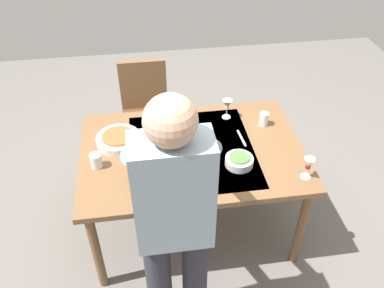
{
  "coord_description": "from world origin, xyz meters",
  "views": [
    {
      "loc": [
        0.29,
        2.03,
        2.49
      ],
      "look_at": [
        0.0,
        0.0,
        0.8
      ],
      "focal_mm": 37.55,
      "sensor_mm": 36.0,
      "label": 1
    }
  ],
  "objects_px": {
    "wine_bottle": "(135,162)",
    "wine_glass_right": "(227,106)",
    "dinner_plate_far": "(191,178)",
    "dining_table": "(192,158)",
    "wine_glass_left": "(308,165)",
    "water_cup_far_left": "(139,185)",
    "water_cup_near_left": "(96,161)",
    "dinner_plate_near": "(188,140)",
    "chair_near": "(145,107)",
    "serving_bowl_pasta": "(119,139)",
    "person_server": "(174,221)",
    "side_bowl_salad": "(239,161)",
    "water_cup_near_right": "(264,119)"
  },
  "relations": [
    {
      "from": "wine_glass_right",
      "to": "dinner_plate_near",
      "type": "bearing_deg",
      "value": 35.74
    },
    {
      "from": "dining_table",
      "to": "wine_glass_left",
      "type": "xyz_separation_m",
      "value": [
        -0.66,
        0.36,
        0.18
      ]
    },
    {
      "from": "dining_table",
      "to": "wine_glass_right",
      "type": "xyz_separation_m",
      "value": [
        -0.31,
        -0.33,
        0.18
      ]
    },
    {
      "from": "chair_near",
      "to": "person_server",
      "type": "height_order",
      "value": "person_server"
    },
    {
      "from": "chair_near",
      "to": "water_cup_far_left",
      "type": "distance_m",
      "value": 1.25
    },
    {
      "from": "person_server",
      "to": "wine_bottle",
      "type": "height_order",
      "value": "person_server"
    },
    {
      "from": "wine_bottle",
      "to": "wine_glass_right",
      "type": "height_order",
      "value": "wine_bottle"
    },
    {
      "from": "wine_bottle",
      "to": "serving_bowl_pasta",
      "type": "bearing_deg",
      "value": -72.15
    },
    {
      "from": "dinner_plate_far",
      "to": "person_server",
      "type": "bearing_deg",
      "value": 72.68
    },
    {
      "from": "water_cup_far_left",
      "to": "serving_bowl_pasta",
      "type": "bearing_deg",
      "value": -75.87
    },
    {
      "from": "person_server",
      "to": "dinner_plate_near",
      "type": "bearing_deg",
      "value": -102.0
    },
    {
      "from": "side_bowl_salad",
      "to": "dinner_plate_far",
      "type": "bearing_deg",
      "value": 15.27
    },
    {
      "from": "water_cup_near_right",
      "to": "dining_table",
      "type": "bearing_deg",
      "value": 20.47
    },
    {
      "from": "dining_table",
      "to": "dinner_plate_far",
      "type": "xyz_separation_m",
      "value": [
        0.05,
        0.28,
        0.08
      ]
    },
    {
      "from": "chair_near",
      "to": "dinner_plate_near",
      "type": "bearing_deg",
      "value": 108.82
    },
    {
      "from": "wine_glass_left",
      "to": "water_cup_near_right",
      "type": "xyz_separation_m",
      "value": [
        0.11,
        -0.57,
        -0.05
      ]
    },
    {
      "from": "dining_table",
      "to": "person_server",
      "type": "distance_m",
      "value": 0.84
    },
    {
      "from": "wine_glass_right",
      "to": "serving_bowl_pasta",
      "type": "height_order",
      "value": "wine_glass_right"
    },
    {
      "from": "wine_bottle",
      "to": "dinner_plate_far",
      "type": "xyz_separation_m",
      "value": [
        -0.33,
        0.09,
        -0.1
      ]
    },
    {
      "from": "water_cup_near_left",
      "to": "dinner_plate_near",
      "type": "xyz_separation_m",
      "value": [
        -0.61,
        -0.18,
        -0.04
      ]
    },
    {
      "from": "water_cup_far_left",
      "to": "water_cup_near_left",
      "type": "bearing_deg",
      "value": -44.48
    },
    {
      "from": "wine_bottle",
      "to": "dinner_plate_near",
      "type": "bearing_deg",
      "value": -141.3
    },
    {
      "from": "person_server",
      "to": "wine_glass_right",
      "type": "height_order",
      "value": "person_server"
    },
    {
      "from": "wine_bottle",
      "to": "dinner_plate_far",
      "type": "distance_m",
      "value": 0.36
    },
    {
      "from": "chair_near",
      "to": "water_cup_near_left",
      "type": "bearing_deg",
      "value": 70.41
    },
    {
      "from": "wine_glass_left",
      "to": "serving_bowl_pasta",
      "type": "xyz_separation_m",
      "value": [
        1.14,
        -0.5,
        -0.07
      ]
    },
    {
      "from": "dinner_plate_far",
      "to": "water_cup_near_left",
      "type": "bearing_deg",
      "value": -19.25
    },
    {
      "from": "wine_glass_left",
      "to": "water_cup_far_left",
      "type": "xyz_separation_m",
      "value": [
        1.02,
        -0.03,
        -0.05
      ]
    },
    {
      "from": "water_cup_near_left",
      "to": "water_cup_far_left",
      "type": "height_order",
      "value": "water_cup_far_left"
    },
    {
      "from": "wine_bottle",
      "to": "water_cup_near_left",
      "type": "xyz_separation_m",
      "value": [
        0.25,
        -0.11,
        -0.06
      ]
    },
    {
      "from": "person_server",
      "to": "side_bowl_salad",
      "type": "distance_m",
      "value": 0.77
    },
    {
      "from": "wine_bottle",
      "to": "dinner_plate_far",
      "type": "relative_size",
      "value": 1.29
    },
    {
      "from": "dining_table",
      "to": "wine_glass_right",
      "type": "height_order",
      "value": "wine_glass_right"
    },
    {
      "from": "wine_glass_left",
      "to": "wine_glass_right",
      "type": "height_order",
      "value": "same"
    },
    {
      "from": "person_server",
      "to": "dinner_plate_far",
      "type": "relative_size",
      "value": 7.34
    },
    {
      "from": "water_cup_near_right",
      "to": "serving_bowl_pasta",
      "type": "relative_size",
      "value": 0.33
    },
    {
      "from": "wine_glass_left",
      "to": "dinner_plate_far",
      "type": "distance_m",
      "value": 0.71
    },
    {
      "from": "dinner_plate_near",
      "to": "dinner_plate_far",
      "type": "xyz_separation_m",
      "value": [
        0.03,
        0.38,
        0.0
      ]
    },
    {
      "from": "serving_bowl_pasta",
      "to": "dinner_plate_near",
      "type": "relative_size",
      "value": 1.3
    },
    {
      "from": "dinner_plate_near",
      "to": "water_cup_far_left",
      "type": "bearing_deg",
      "value": 50.85
    },
    {
      "from": "dining_table",
      "to": "dinner_plate_far",
      "type": "bearing_deg",
      "value": 80.57
    },
    {
      "from": "wine_glass_right",
      "to": "serving_bowl_pasta",
      "type": "distance_m",
      "value": 0.81
    },
    {
      "from": "dinner_plate_near",
      "to": "person_server",
      "type": "bearing_deg",
      "value": 78.0
    },
    {
      "from": "chair_near",
      "to": "dinner_plate_far",
      "type": "xyz_separation_m",
      "value": [
        -0.23,
        1.16,
        0.23
      ]
    },
    {
      "from": "wine_glass_right",
      "to": "serving_bowl_pasta",
      "type": "xyz_separation_m",
      "value": [
        0.79,
        0.19,
        -0.07
      ]
    },
    {
      "from": "person_server",
      "to": "wine_glass_left",
      "type": "xyz_separation_m",
      "value": [
        -0.86,
        -0.4,
        -0.11
      ]
    },
    {
      "from": "wine_bottle",
      "to": "water_cup_near_left",
      "type": "height_order",
      "value": "wine_bottle"
    },
    {
      "from": "dining_table",
      "to": "side_bowl_salad",
      "type": "xyz_separation_m",
      "value": [
        -0.28,
        0.19,
        0.11
      ]
    },
    {
      "from": "dining_table",
      "to": "chair_near",
      "type": "xyz_separation_m",
      "value": [
        0.28,
        -0.88,
        -0.15
      ]
    },
    {
      "from": "person_server",
      "to": "dinner_plate_far",
      "type": "height_order",
      "value": "person_server"
    }
  ]
}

